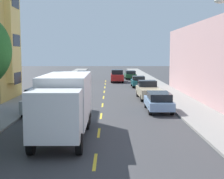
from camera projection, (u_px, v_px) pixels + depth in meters
The scene contains 14 objects.
ground_plane at pixel (104, 94), 36.46m from camera, with size 160.00×160.00×0.00m, color #38383A.
sidewalk_left at pixel (36, 96), 34.40m from camera, with size 3.20×120.00×0.14m, color gray.
sidewalk_right at pixel (171, 95), 34.52m from camera, with size 3.20×120.00×0.14m, color gray.
lane_centerline_dashes at pixel (103, 101), 30.99m from camera, with size 0.14×47.20×0.01m.
delivery_box_truck at pixel (65, 101), 17.71m from camera, with size 2.41×8.19×3.30m.
parked_pickup_champagne at pixel (148, 90), 32.45m from camera, with size 2.13×5.35×1.73m.
parked_suv_silver at pixel (41, 100), 24.41m from camera, with size 2.09×4.85×1.93m.
parked_pickup_navy at pixel (65, 87), 35.86m from camera, with size 2.10×5.34×1.73m.
parked_wagon_forest at pixel (130, 75), 57.19m from camera, with size 1.93×4.74×1.50m.
parked_hatchback_orange at pixel (78, 78), 50.73m from camera, with size 1.86×4.05×1.50m.
parked_sedan_black at pixel (82, 75), 57.56m from camera, with size 1.86×4.52×1.43m.
parked_wagon_sky at pixel (159, 101), 25.31m from camera, with size 1.89×4.72×1.50m.
parked_hatchback_teal at pixel (138, 81), 43.60m from camera, with size 1.74×4.00×1.50m.
moving_red_sedan at pixel (117, 76), 51.42m from camera, with size 1.95×4.80×1.93m.
Camera 1 is at (0.60, -6.19, 4.46)m, focal length 52.75 mm.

